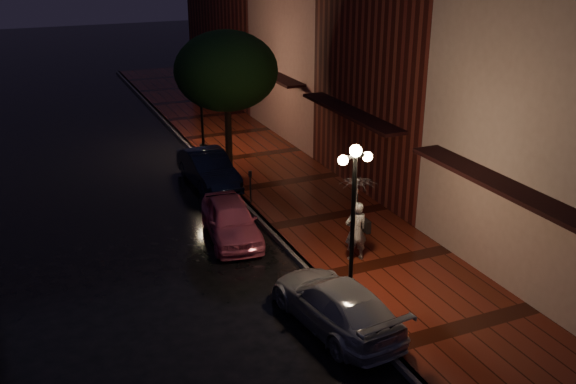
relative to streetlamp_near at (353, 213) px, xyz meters
name	(u,v)px	position (x,y,z in m)	size (l,w,h in m)	color
ground	(270,231)	(-0.35, 5.00, -2.60)	(120.00, 120.00, 0.00)	black
sidewalk	(329,218)	(1.90, 5.00, -2.53)	(4.50, 60.00, 0.15)	#4C190D
curb	(270,229)	(-0.35, 5.00, -2.53)	(0.25, 60.00, 0.15)	#595451
storefront_mid	(421,46)	(6.65, 7.00, 2.90)	(5.00, 8.00, 11.00)	#511914
storefront_far	(325,43)	(6.65, 15.00, 1.90)	(5.00, 8.00, 9.00)	#8C5951
storefront_extra	(253,12)	(6.65, 25.00, 2.40)	(5.00, 12.00, 10.00)	#511914
streetlamp_near	(353,213)	(0.00, 0.00, 0.00)	(0.96, 0.36, 4.31)	black
streetlamp_far	(201,98)	(0.00, 14.00, 0.00)	(0.96, 0.36, 4.31)	black
street_tree	(227,73)	(0.26, 10.99, 1.64)	(4.16, 4.16, 5.80)	black
pink_car	(231,220)	(-1.72, 4.98, -1.94)	(1.57, 3.90, 1.33)	#CC5473
navy_car	(208,169)	(-0.95, 10.06, -1.91)	(1.46, 4.18, 1.38)	black
silver_car	(336,304)	(-0.95, -0.95, -1.96)	(1.78, 4.39, 1.27)	#99989F
woman_with_umbrella	(357,206)	(1.16, 1.81, -0.71)	(1.10, 1.12, 2.64)	white
parking_meter	(250,184)	(-0.20, 7.24, -1.69)	(0.14, 0.13, 1.26)	black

